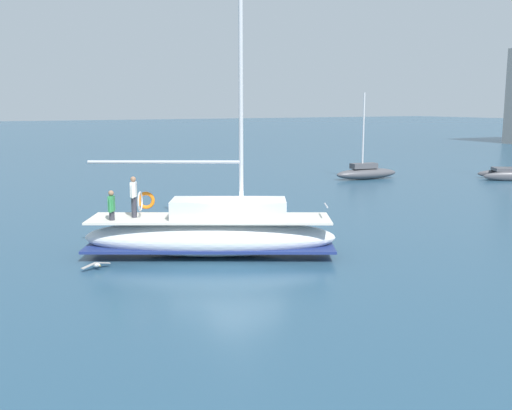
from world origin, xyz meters
name	(u,v)px	position (x,y,z in m)	size (l,w,h in m)	color
ground_plane	(238,257)	(0.00, 0.00, 0.00)	(400.00, 400.00, 0.00)	#284C66
main_sailboat	(212,232)	(-0.71, -0.74, 0.91)	(6.73, 9.57, 12.99)	silver
moored_catamaran	(510,172)	(-10.95, 29.01, 0.56)	(4.15, 4.75, 7.75)	#4C4C51
moored_cutter_left	(366,172)	(-16.50, 19.53, 0.54)	(1.86, 5.34, 6.61)	#4C4C51
seagull	(96,265)	(-0.81, -5.17, 0.18)	(0.51, 1.09, 0.17)	silver
mooring_buoy	(173,226)	(-5.93, -0.38, 0.17)	(0.58, 0.58, 0.89)	#EA4C19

